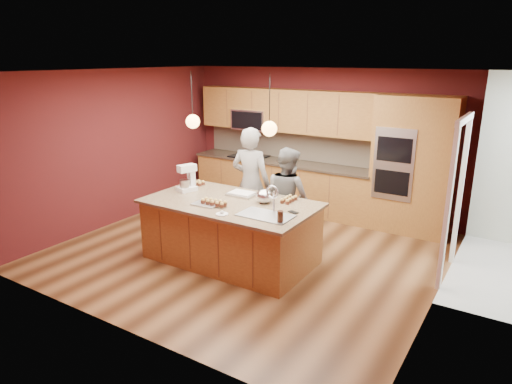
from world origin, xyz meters
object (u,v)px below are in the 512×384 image
Objects in this scene: person_right at (287,197)px; stand_mixer at (187,180)px; person_left at (251,183)px; mixing_bowl at (265,196)px; island at (232,231)px.

stand_mixer is (-1.31, -0.83, 0.29)m from person_right.
person_left reaches higher than stand_mixer.
person_right is 6.42× the size of mixing_bowl.
island is at bearing 11.77° from stand_mixer.
person_left is 0.69m from person_right.
person_right reaches higher than mixing_bowl.
island is at bearing 85.53° from person_right.
person_right is (0.67, 0.00, -0.13)m from person_left.
island is 1.08m from person_right.
stand_mixer is at bearing 51.08° from person_right.
person_left is 1.16× the size of person_right.
stand_mixer is at bearing 172.72° from island.
stand_mixer reaches higher than island.
stand_mixer is 1.65× the size of mixing_bowl.
person_left is 1.01m from mixing_bowl.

